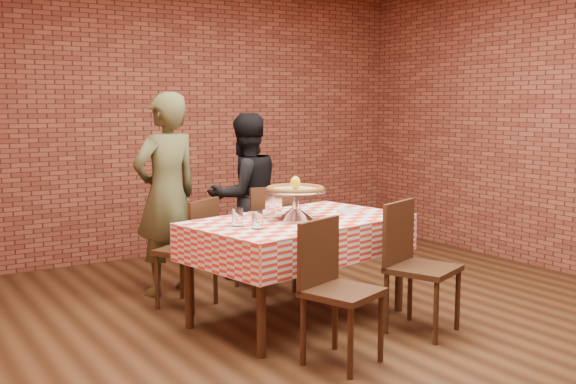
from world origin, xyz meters
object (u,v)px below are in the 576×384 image
object	(u,v)px
water_glass_left	(257,220)
water_glass_right	(237,217)
chair_near_left	(343,294)
chair_far_right	(265,237)
chair_far_left	(186,253)
table	(298,270)
condiment_caddy	(274,203)
diner_black	(245,196)
diner_olive	(167,194)
chair_near_right	(423,268)
pizza_stand	(295,205)
pizza	(295,190)

from	to	relation	value
water_glass_left	water_glass_right	distance (m)	0.17
chair_near_left	chair_far_right	world-z (taller)	chair_far_right
chair_near_left	chair_far_left	xyz separation A→B (m)	(-0.33, 1.60, -0.01)
table	condiment_caddy	size ratio (longest dim) A/B	10.50
diner_black	diner_olive	bearing A→B (deg)	6.46
water_glass_right	chair_far_left	xyz separation A→B (m)	(-0.05, 0.76, -0.39)
condiment_caddy	chair_near_left	distance (m)	1.28
chair_near_right	water_glass_right	bearing A→B (deg)	127.24
table	chair_near_right	size ratio (longest dim) A/B	1.72
pizza_stand	chair_far_left	world-z (taller)	pizza_stand
water_glass_right	diner_olive	distance (m)	1.20
chair_far_left	diner_olive	xyz separation A→B (m)	(0.03, 0.44, 0.41)
diner_black	condiment_caddy	bearing A→B (deg)	71.60
table	chair_near_right	distance (m)	0.91
pizza_stand	diner_black	distance (m)	1.33
pizza	chair_near_left	world-z (taller)	pizza
condiment_caddy	chair_far_left	world-z (taller)	condiment_caddy
pizza	water_glass_right	world-z (taller)	pizza
table	water_glass_left	distance (m)	0.66
water_glass_right	diner_black	distance (m)	1.54
table	chair_near_left	xyz separation A→B (m)	(-0.25, -0.87, 0.07)
pizza_stand	diner_olive	world-z (taller)	diner_olive
chair_far_left	chair_far_right	world-z (taller)	chair_far_right
condiment_caddy	chair_far_right	size ratio (longest dim) A/B	0.16
water_glass_left	chair_near_right	xyz separation A→B (m)	(1.03, -0.51, -0.37)
pizza	condiment_caddy	world-z (taller)	pizza
pizza_stand	chair_near_left	xyz separation A→B (m)	(-0.22, -0.87, -0.42)
chair_near_right	chair_far_left	xyz separation A→B (m)	(-1.15, 1.43, -0.02)
pizza	chair_far_right	size ratio (longest dim) A/B	0.46
chair_near_left	water_glass_right	bearing A→B (deg)	88.90
chair_far_left	diner_black	distance (m)	1.06
condiment_caddy	chair_far_right	world-z (taller)	chair_far_right
water_glass_left	condiment_caddy	bearing A→B (deg)	49.57
pizza_stand	condiment_caddy	distance (m)	0.33
table	water_glass_right	size ratio (longest dim) A/B	12.65
pizza_stand	condiment_caddy	world-z (taller)	pizza_stand
water_glass_left	chair_near_left	xyz separation A→B (m)	(0.21, -0.68, -0.38)
chair_near_right	chair_near_left	bearing A→B (deg)	170.09
condiment_caddy	chair_near_right	xyz separation A→B (m)	(0.59, -1.03, -0.38)
chair_near_left	condiment_caddy	bearing A→B (deg)	59.66
pizza	pizza_stand	bearing A→B (deg)	180.00
diner_olive	condiment_caddy	bearing A→B (deg)	110.26
water_glass_right	chair_far_right	world-z (taller)	chair_far_right
condiment_caddy	chair_near_left	size ratio (longest dim) A/B	0.17
table	diner_black	world-z (taller)	diner_black
water_glass_right	chair_far_left	world-z (taller)	water_glass_right
water_glass_right	chair_near_left	distance (m)	0.96
pizza	diner_olive	world-z (taller)	diner_olive
table	chair_near_left	bearing A→B (deg)	-105.77
chair_near_right	chair_far_right	xyz separation A→B (m)	(-0.39, 1.52, 0.00)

